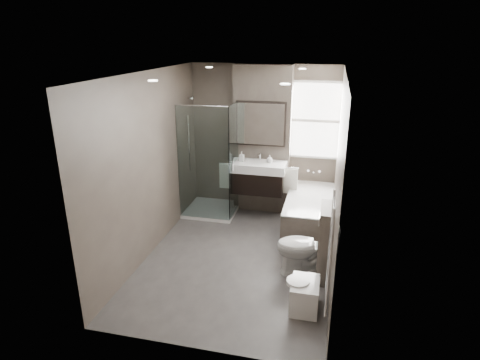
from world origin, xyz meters
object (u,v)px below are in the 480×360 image
(bathtub, at_px, (309,212))
(bidet, at_px, (304,295))
(toilet, at_px, (306,247))
(vanity, at_px, (258,177))

(bathtub, relative_size, bidet, 3.43)
(bathtub, distance_m, toilet, 1.34)
(vanity, bearing_deg, toilet, -59.71)
(vanity, bearing_deg, bidet, -67.23)
(vanity, xyz_separation_m, bathtub, (0.92, -0.33, -0.43))
(toilet, height_order, bidet, toilet)
(bidet, bearing_deg, vanity, 112.77)
(vanity, height_order, bidet, vanity)
(bathtub, relative_size, toilet, 2.02)
(vanity, relative_size, bathtub, 0.59)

